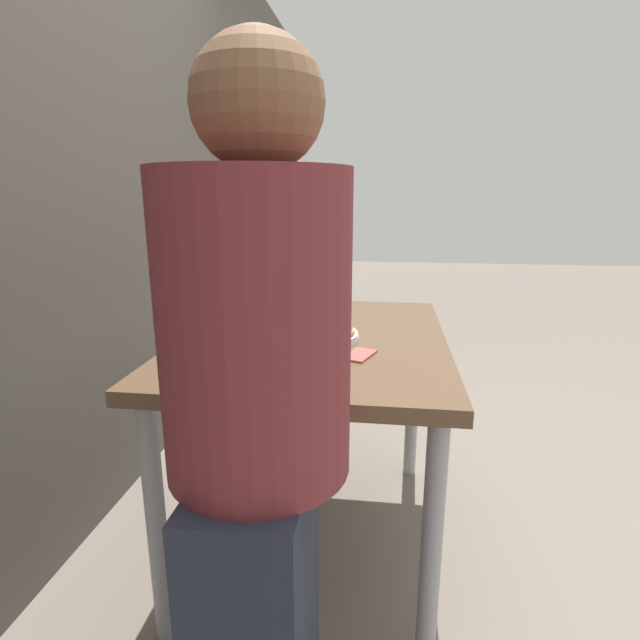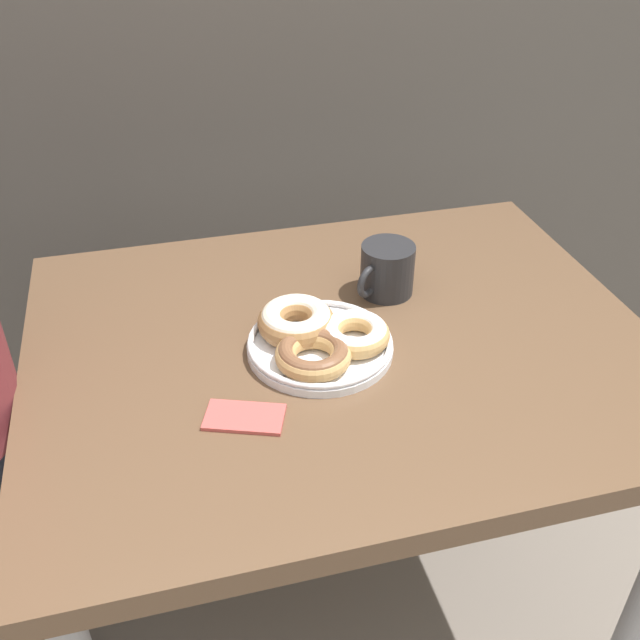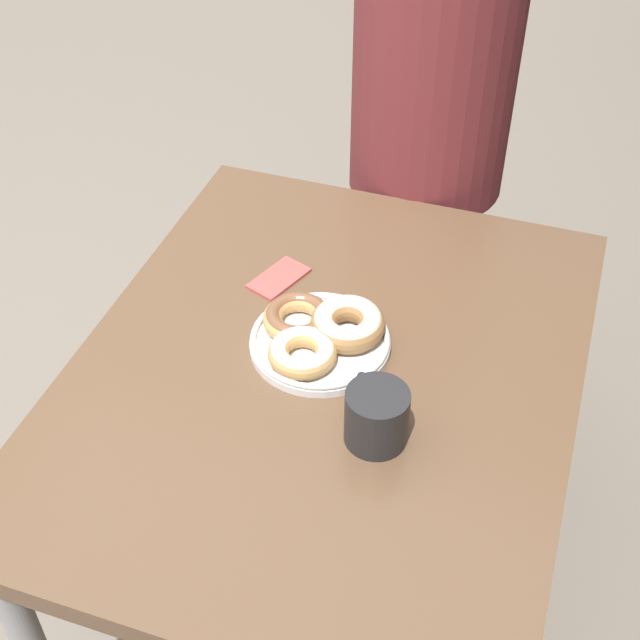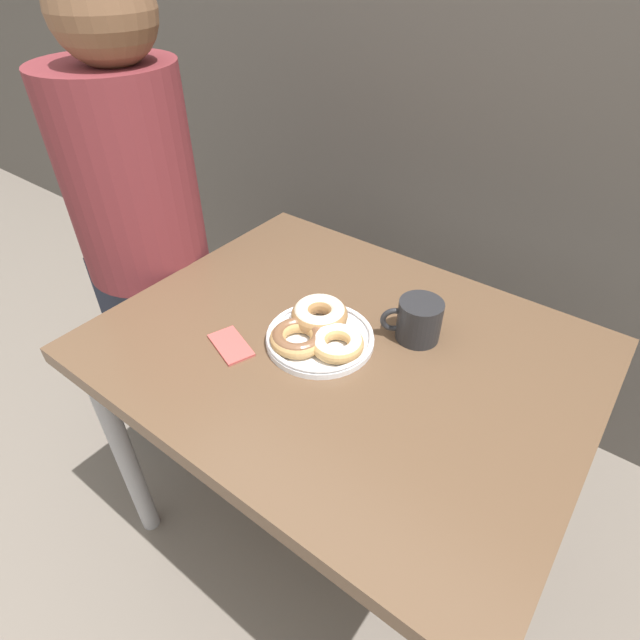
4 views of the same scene
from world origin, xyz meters
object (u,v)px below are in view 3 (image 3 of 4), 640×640
Objects in this scene: dining_table at (325,403)px; donut_plate at (320,333)px; coffee_mug at (376,415)px; napkin at (279,278)px; person_figure at (430,141)px.

dining_table is 4.13× the size of donut_plate.
coffee_mug is 0.40m from napkin.
donut_plate is 2.06× the size of coffee_mug.
donut_plate is 0.19m from napkin.
donut_plate is 1.95× the size of napkin.
donut_plate reaches higher than dining_table.
dining_table is 0.12m from donut_plate.
person_figure reaches higher than donut_plate.
person_figure reaches higher than dining_table.
person_figure is at bearing 162.44° from napkin.
napkin is (-0.30, -0.27, -0.04)m from coffee_mug.
napkin is at bearing -138.46° from coffee_mug.
napkin is at bearing -141.19° from dining_table.
person_figure reaches higher than coffee_mug.
coffee_mug is at bearing 7.77° from person_figure.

